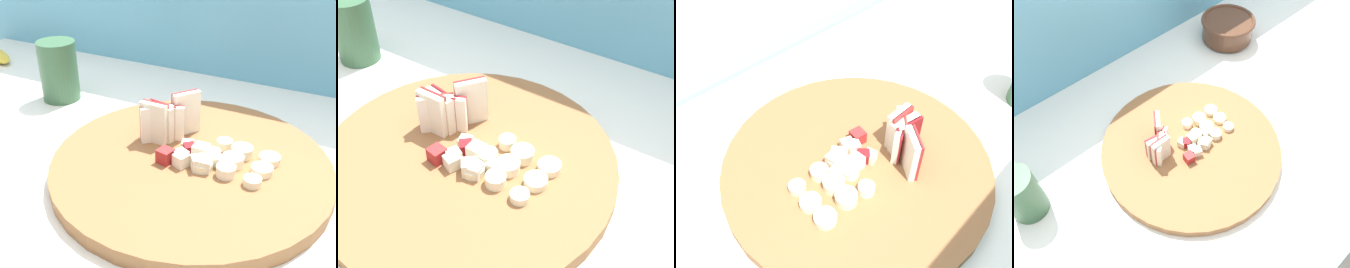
% 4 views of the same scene
% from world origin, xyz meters
% --- Properties ---
extents(cutting_board, '(0.38, 0.38, 0.02)m').
position_xyz_m(cutting_board, '(-0.07, -0.00, 0.89)').
color(cutting_board, brown).
rests_on(cutting_board, tiled_countertop).
extents(apple_wedge_fan, '(0.07, 0.08, 0.07)m').
position_xyz_m(apple_wedge_fan, '(-0.13, 0.04, 0.93)').
color(apple_wedge_fan, maroon).
rests_on(apple_wedge_fan, cutting_board).
extents(apple_dice_pile, '(0.09, 0.06, 0.02)m').
position_xyz_m(apple_dice_pile, '(-0.07, -0.01, 0.91)').
color(apple_dice_pile, beige).
rests_on(apple_dice_pile, cutting_board).
extents(banana_slice_rows, '(0.10, 0.09, 0.01)m').
position_xyz_m(banana_slice_rows, '(-0.01, 0.01, 0.91)').
color(banana_slice_rows, beige).
rests_on(banana_slice_rows, cutting_board).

